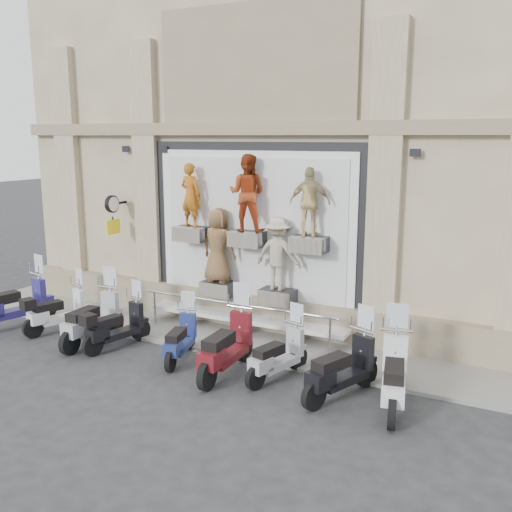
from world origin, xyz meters
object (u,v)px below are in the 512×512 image
object	(u,v)px
scooter_g	(278,345)
scooter_i	(395,362)
scooter_b	(58,302)
scooter_d	(117,317)
guard_rail	(236,322)
scooter_e	(180,329)
scooter_a	(14,293)
clock_sign_bracket	(113,210)
scooter_c	(92,309)
scooter_f	(226,333)
scooter_h	(342,356)

from	to	relation	value
scooter_g	scooter_i	world-z (taller)	scooter_i
scooter_b	scooter_d	distance (m)	2.01
scooter_g	guard_rail	bearing A→B (deg)	155.46
scooter_e	scooter_g	size ratio (longest dim) A/B	0.96
scooter_i	scooter_a	bearing A→B (deg)	167.25
guard_rail	clock_sign_bracket	bearing A→B (deg)	173.16
scooter_a	scooter_c	distance (m)	2.55
scooter_d	scooter_e	xyz separation A→B (m)	(1.68, 0.04, -0.04)
guard_rail	scooter_d	size ratio (longest dim) A/B	2.82
scooter_d	scooter_f	size ratio (longest dim) A/B	0.84
scooter_b	scooter_c	xyz separation A→B (m)	(1.33, -0.27, 0.10)
guard_rail	scooter_g	xyz separation A→B (m)	(1.77, -1.50, 0.25)
scooter_g	scooter_c	bearing A→B (deg)	-162.56
scooter_b	scooter_f	distance (m)	4.94
scooter_a	scooter_i	bearing A→B (deg)	14.02
clock_sign_bracket	scooter_h	distance (m)	7.63
scooter_b	scooter_i	distance (m)	8.23
clock_sign_bracket	scooter_d	world-z (taller)	clock_sign_bracket
scooter_a	scooter_d	bearing A→B (deg)	14.56
scooter_d	scooter_h	bearing A→B (deg)	12.01
scooter_e	scooter_a	bearing A→B (deg)	165.66
scooter_e	scooter_g	xyz separation A→B (m)	(2.25, 0.05, 0.03)
clock_sign_bracket	scooter_c	world-z (taller)	clock_sign_bracket
scooter_b	scooter_h	bearing A→B (deg)	15.45
scooter_a	scooter_b	distance (m)	1.25
scooter_g	scooter_h	bearing A→B (deg)	7.21
scooter_g	scooter_i	bearing A→B (deg)	11.81
scooter_f	scooter_h	bearing A→B (deg)	-0.53
scooter_b	scooter_f	size ratio (longest dim) A/B	0.85
scooter_d	scooter_g	xyz separation A→B (m)	(3.92, 0.09, -0.02)
scooter_g	scooter_i	size ratio (longest dim) A/B	0.84
scooter_c	scooter_b	bearing A→B (deg)	167.14
clock_sign_bracket	scooter_d	xyz separation A→B (m)	(1.74, -2.06, -2.07)
scooter_c	scooter_d	distance (m)	0.68
scooter_d	scooter_f	xyz separation A→B (m)	(2.92, -0.17, 0.14)
clock_sign_bracket	scooter_g	bearing A→B (deg)	-19.18
clock_sign_bracket	scooter_i	world-z (taller)	clock_sign_bracket
guard_rail	scooter_h	world-z (taller)	scooter_h
scooter_d	scooter_h	size ratio (longest dim) A/B	0.90
clock_sign_bracket	scooter_b	bearing A→B (deg)	-97.90
scooter_f	scooter_i	world-z (taller)	scooter_f
scooter_b	scooter_h	xyz separation A→B (m)	(7.29, -0.35, 0.07)
scooter_b	scooter_g	distance (m)	5.92
scooter_c	scooter_g	bearing A→B (deg)	0.18
scooter_g	scooter_e	bearing A→B (deg)	-162.96
scooter_a	scooter_c	size ratio (longest dim) A/B	1.04
clock_sign_bracket	scooter_b	distance (m)	2.77
guard_rail	scooter_d	xyz separation A→B (m)	(-2.16, -1.59, 0.27)
scooter_e	scooter_h	xyz separation A→B (m)	(3.62, -0.16, 0.12)
guard_rail	scooter_a	world-z (taller)	scooter_a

